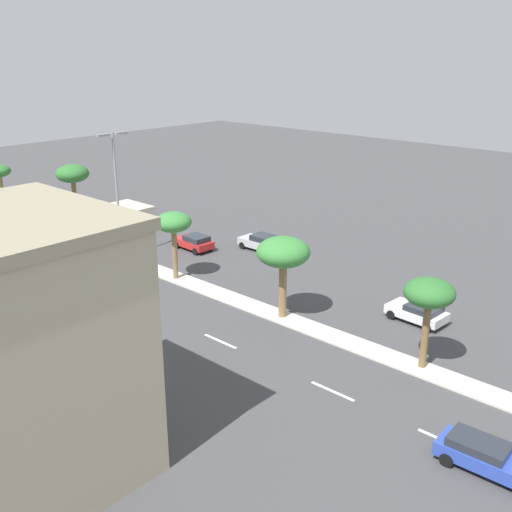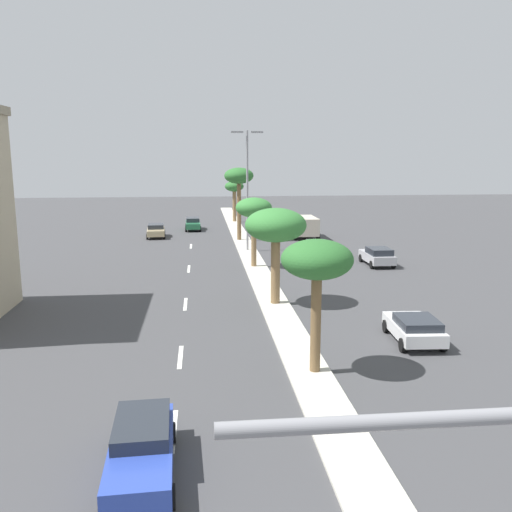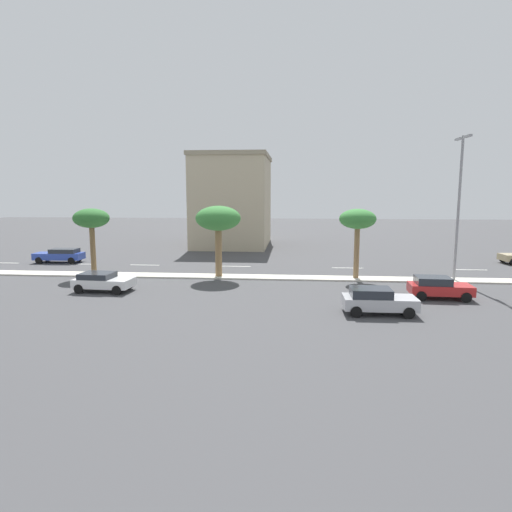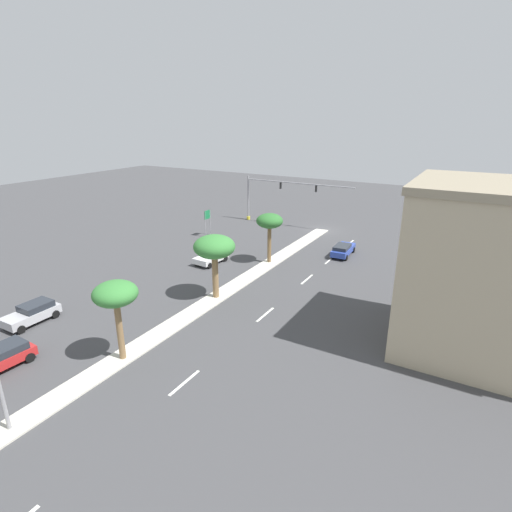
# 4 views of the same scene
# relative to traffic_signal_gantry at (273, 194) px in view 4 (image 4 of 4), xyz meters

# --- Properties ---
(ground_plane) EXTENTS (160.00, 160.00, 0.00)m
(ground_plane) POSITION_rel_traffic_signal_gantry_xyz_m (-8.15, 33.80, -4.40)
(ground_plane) COLOR #424244
(median_curb) EXTENTS (1.80, 86.30, 0.12)m
(median_curb) POSITION_rel_traffic_signal_gantry_xyz_m (-8.15, 43.39, -4.34)
(median_curb) COLOR beige
(median_curb) RESTS_ON ground
(lane_stripe_inboard) EXTENTS (0.20, 2.80, 0.01)m
(lane_stripe_inboard) POSITION_rel_traffic_signal_gantry_xyz_m (-13.44, 4.24, -4.40)
(lane_stripe_inboard) COLOR silver
(lane_stripe_inboard) RESTS_ON ground
(lane_stripe_far) EXTENTS (0.20, 2.80, 0.01)m
(lane_stripe_far) POSITION_rel_traffic_signal_gantry_xyz_m (-13.44, 11.74, -4.40)
(lane_stripe_far) COLOR silver
(lane_stripe_far) RESTS_ON ground
(lane_stripe_front) EXTENTS (0.20, 2.80, 0.01)m
(lane_stripe_front) POSITION_rel_traffic_signal_gantry_xyz_m (-13.44, 18.26, -4.40)
(lane_stripe_front) COLOR silver
(lane_stripe_front) RESTS_ON ground
(lane_stripe_left) EXTENTS (0.20, 2.80, 0.01)m
(lane_stripe_left) POSITION_rel_traffic_signal_gantry_xyz_m (-13.44, 26.92, -4.40)
(lane_stripe_left) COLOR silver
(lane_stripe_left) RESTS_ON ground
(lane_stripe_trailing) EXTENTS (0.20, 2.80, 0.01)m
(lane_stripe_trailing) POSITION_rel_traffic_signal_gantry_xyz_m (-13.44, 37.18, -4.40)
(lane_stripe_trailing) COLOR silver
(lane_stripe_trailing) RESTS_ON ground
(traffic_signal_gantry) EXTENTS (16.83, 0.53, 6.77)m
(traffic_signal_gantry) POSITION_rel_traffic_signal_gantry_xyz_m (0.00, 0.00, 0.00)
(traffic_signal_gantry) COLOR gray
(traffic_signal_gantry) RESTS_ON ground
(directional_road_sign) EXTENTS (0.10, 1.23, 3.50)m
(directional_road_sign) POSITION_rel_traffic_signal_gantry_xyz_m (4.23, 10.63, -1.93)
(directional_road_sign) COLOR gray
(directional_road_sign) RESTS_ON ground
(palm_tree_outboard) EXTENTS (2.87, 2.87, 5.42)m
(palm_tree_outboard) POSITION_rel_traffic_signal_gantry_xyz_m (-7.91, 15.87, 0.21)
(palm_tree_outboard) COLOR brown
(palm_tree_outboard) RESTS_ON median_curb
(palm_tree_right) EXTENTS (3.59, 3.59, 5.66)m
(palm_tree_right) POSITION_rel_traffic_signal_gantry_xyz_m (-8.10, 26.27, 0.27)
(palm_tree_right) COLOR olive
(palm_tree_right) RESTS_ON median_curb
(palm_tree_front) EXTENTS (2.84, 2.84, 5.44)m
(palm_tree_front) POSITION_rel_traffic_signal_gantry_xyz_m (-8.29, 37.24, 0.24)
(palm_tree_front) COLOR olive
(palm_tree_front) RESTS_ON median_curb
(sedan_white_far) EXTENTS (2.30, 4.05, 1.30)m
(sedan_white_far) POSITION_rel_traffic_signal_gantry_xyz_m (-2.42, 19.07, -3.69)
(sedan_white_far) COLOR silver
(sedan_white_far) RESTS_ON ground
(sedan_red_mid) EXTENTS (2.13, 3.94, 1.42)m
(sedan_red_mid) POSITION_rel_traffic_signal_gantry_xyz_m (-2.28, 41.67, -3.65)
(sedan_red_mid) COLOR red
(sedan_red_mid) RESTS_ON ground
(sedan_silver_outboard) EXTENTS (2.00, 4.07, 1.48)m
(sedan_silver_outboard) POSITION_rel_traffic_signal_gantry_xyz_m (1.77, 37.06, -3.62)
(sedan_silver_outboard) COLOR #B2B2B7
(sedan_silver_outboard) RESTS_ON ground
(sedan_blue_center) EXTENTS (2.01, 4.66, 1.37)m
(sedan_blue_center) POSITION_rel_traffic_signal_gantry_xyz_m (-14.19, 9.50, -3.66)
(sedan_blue_center) COLOR #2D47AD
(sedan_blue_center) RESTS_ON ground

